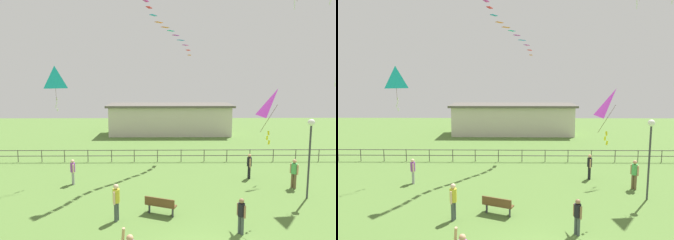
# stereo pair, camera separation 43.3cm
# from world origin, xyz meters

# --- Properties ---
(lamppost) EXTENTS (0.36, 0.36, 4.30)m
(lamppost) POSITION_xyz_m (6.16, 6.47, 3.14)
(lamppost) COLOR #38383D
(lamppost) RESTS_ON ground_plane
(park_bench) EXTENTS (1.54, 0.94, 0.85)m
(park_bench) POSITION_xyz_m (-1.70, 4.54, 0.46)
(park_bench) COLOR brown
(park_bench) RESTS_ON ground_plane
(person_1) EXTENTS (0.36, 0.43, 1.73)m
(person_1) POSITION_xyz_m (6.06, 8.06, 0.99)
(person_1) COLOR brown
(person_1) RESTS_ON ground_plane
(person_2) EXTENTS (0.30, 0.40, 1.54)m
(person_2) POSITION_xyz_m (1.66, 2.60, 0.89)
(person_2) COLOR #3F4C47
(person_2) RESTS_ON ground_plane
(person_3) EXTENTS (0.30, 0.49, 1.61)m
(person_3) POSITION_xyz_m (3.93, 9.87, 0.93)
(person_3) COLOR black
(person_3) RESTS_ON ground_plane
(person_4) EXTENTS (0.32, 0.51, 1.73)m
(person_4) POSITION_xyz_m (-3.68, 3.89, 0.99)
(person_4) COLOR #3F4C47
(person_4) RESTS_ON ground_plane
(person_5) EXTENTS (0.29, 0.43, 1.54)m
(person_5) POSITION_xyz_m (-7.04, 8.88, 0.89)
(person_5) COLOR #99999E
(person_5) RESTS_ON ground_plane
(kite_2) EXTENTS (1.07, 0.77, 2.79)m
(kite_2) POSITION_xyz_m (-8.23, 9.96, 6.38)
(kite_2) COLOR #19B2B2
(kite_5) EXTENTS (1.19, 1.06, 2.48)m
(kite_5) POSITION_xyz_m (3.60, 4.43, 5.19)
(kite_5) COLOR #B22DB2
(waterfront_railing) EXTENTS (36.01, 0.06, 0.95)m
(waterfront_railing) POSITION_xyz_m (-0.31, 14.00, 0.63)
(waterfront_railing) COLOR #4C4742
(waterfront_railing) RESTS_ON ground_plane
(pavilion_building) EXTENTS (13.88, 4.72, 3.41)m
(pavilion_building) POSITION_xyz_m (-0.84, 26.00, 1.73)
(pavilion_building) COLOR beige
(pavilion_building) RESTS_ON ground_plane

